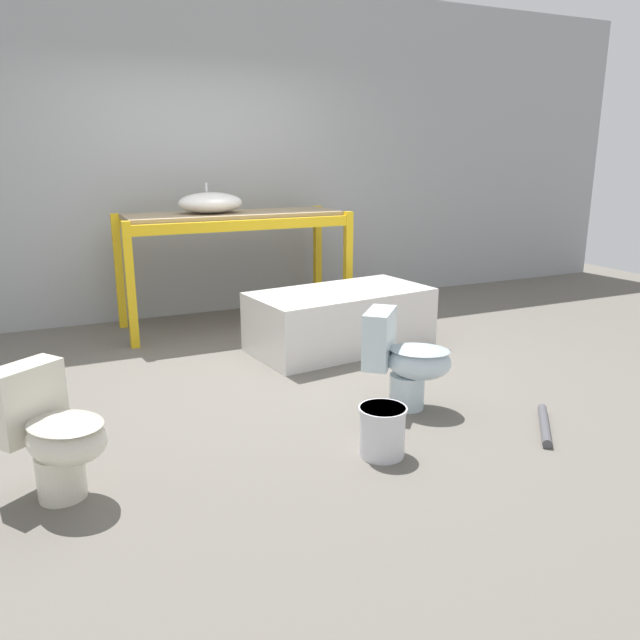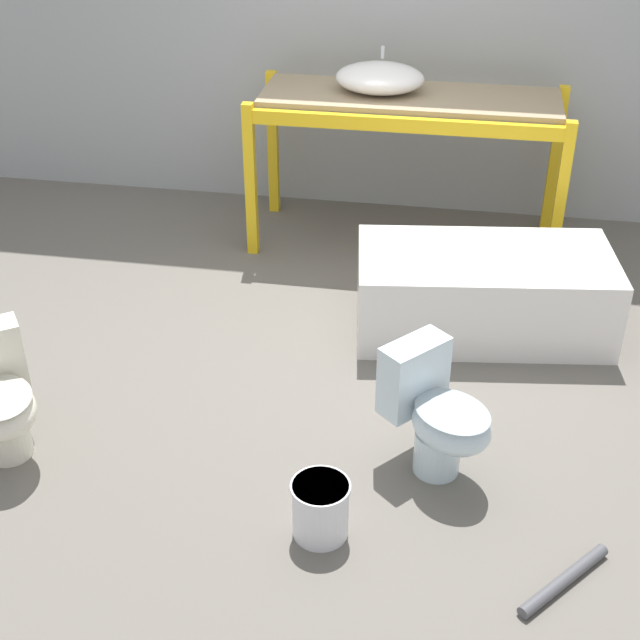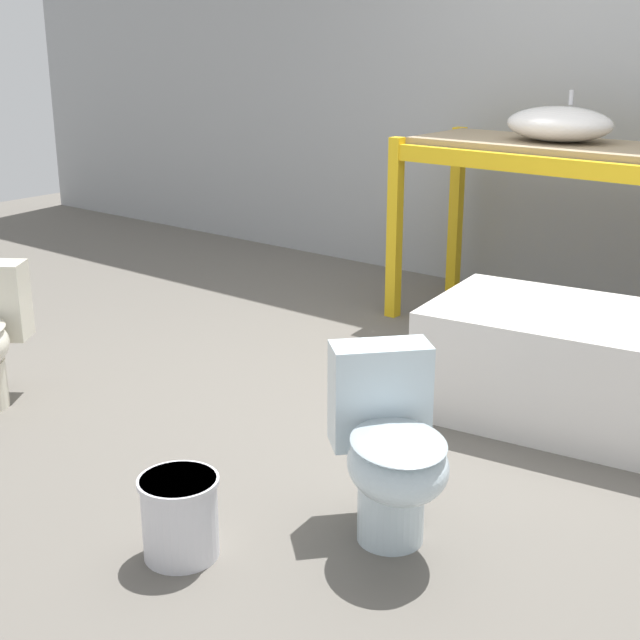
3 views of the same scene
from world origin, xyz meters
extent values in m
plane|color=#666059|center=(0.00, 0.00, 0.00)|extent=(12.00, 12.00, 0.00)
cube|color=yellow|center=(-0.79, 0.91, 0.53)|extent=(0.07, 0.07, 1.07)
cube|color=yellow|center=(1.24, 0.91, 0.53)|extent=(0.07, 0.07, 1.07)
cube|color=yellow|center=(-0.79, 1.62, 0.53)|extent=(0.07, 0.07, 1.07)
cube|color=yellow|center=(1.24, 1.62, 0.53)|extent=(0.07, 0.07, 1.07)
cube|color=yellow|center=(0.22, 0.91, 0.99)|extent=(2.03, 0.06, 0.09)
cube|color=yellow|center=(0.22, 1.62, 0.99)|extent=(2.03, 0.06, 0.09)
cube|color=#998466|center=(0.22, 1.26, 1.05)|extent=(1.96, 0.64, 0.04)
ellipsoid|color=white|center=(0.02, 1.28, 1.16)|extent=(0.58, 0.46, 0.19)
cylinder|color=silver|center=(0.02, 1.41, 1.30)|extent=(0.02, 0.02, 0.08)
cube|color=white|center=(0.79, 0.17, 0.25)|extent=(1.57, 0.95, 0.49)
cube|color=beige|center=(0.79, 0.17, 0.39)|extent=(1.48, 0.86, 0.21)
cylinder|color=silver|center=(-1.48, -1.40, 0.11)|extent=(0.23, 0.23, 0.22)
ellipsoid|color=silver|center=(-1.44, -1.46, 0.32)|extent=(0.50, 0.52, 0.22)
cylinder|color=silver|center=(0.61, -1.16, 0.11)|extent=(0.23, 0.23, 0.22)
ellipsoid|color=silver|center=(0.66, -1.21, 0.32)|extent=(0.52, 0.51, 0.22)
ellipsoid|color=#9FAFB7|center=(0.66, -1.21, 0.40)|extent=(0.49, 0.49, 0.03)
cube|color=silver|center=(0.46, -1.03, 0.45)|extent=(0.34, 0.36, 0.36)
cylinder|color=silver|center=(0.12, -1.67, 0.14)|extent=(0.25, 0.25, 0.28)
cylinder|color=silver|center=(0.12, -1.67, 0.27)|extent=(0.26, 0.26, 0.02)
cylinder|color=#4C4C51|center=(1.17, -1.79, 0.03)|extent=(0.39, 0.44, 0.05)
camera|label=1|loc=(-1.48, -4.35, 1.60)|focal=35.00mm
camera|label=2|loc=(0.61, -4.49, 2.91)|focal=50.00mm
camera|label=3|loc=(2.07, -3.38, 1.65)|focal=50.00mm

